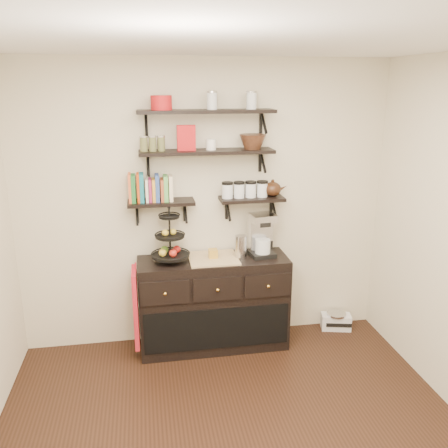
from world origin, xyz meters
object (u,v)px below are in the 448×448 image
coffee_maker (262,235)px  radio (336,321)px  sideboard (214,303)px  fruit_stand (170,243)px

coffee_maker → radio: coffee_maker is taller
coffee_maker → radio: 1.31m
sideboard → radio: (1.31, 0.10, -0.36)m
sideboard → radio: 1.36m
fruit_stand → sideboard: bearing=-0.5°
sideboard → coffee_maker: 0.80m
radio → coffee_maker: bearing=-161.8°
coffee_maker → radio: size_ratio=1.26×
sideboard → fruit_stand: (-0.39, 0.00, 0.62)m
sideboard → radio: size_ratio=4.30×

